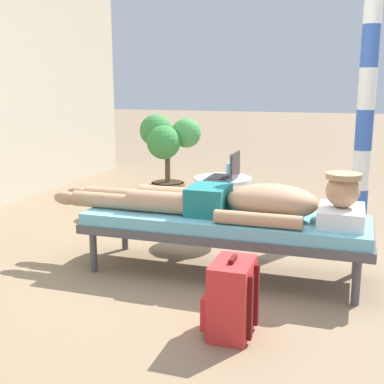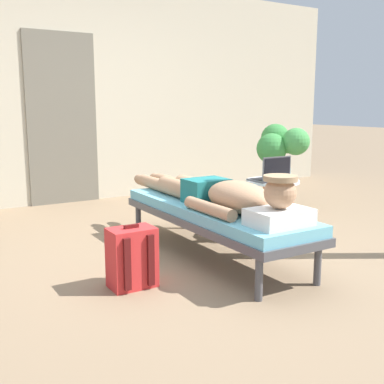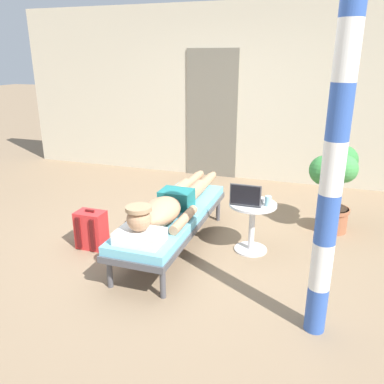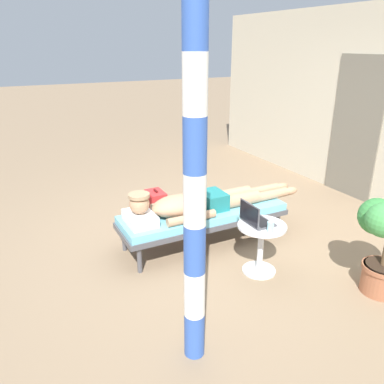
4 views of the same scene
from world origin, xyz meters
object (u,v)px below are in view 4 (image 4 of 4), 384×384
Objects in this scene: backpack at (156,206)px; porch_post at (195,200)px; laptop at (255,218)px; drink_glass at (270,227)px; side_table at (261,240)px; person_reclining at (197,203)px; lounge_chair at (204,216)px.

backpack is 0.17× the size of porch_post.
drink_glass is (0.21, 0.03, -0.01)m from laptop.
person_reclining is at bearing -158.75° from side_table.
drink_glass is 1.85m from backpack.
lounge_chair is 3.72× the size of side_table.
lounge_chair is at bearing -164.54° from side_table.
drink_glass reaches higher than backpack.
lounge_chair is 0.81m from side_table.
laptop is (0.72, 0.17, 0.24)m from lounge_chair.
laptop reaches higher than lounge_chair.
lounge_chair is 1.94m from porch_post.
lounge_chair is 0.98m from drink_glass.
person_reclining reaches higher than lounge_chair.
backpack is at bearing 164.61° from porch_post.
side_table is at bearing 40.52° from laptop.
lounge_chair is at bearing 17.05° from backpack.
backpack is (-1.60, -0.47, -0.16)m from side_table.
drink_glass is 0.04× the size of porch_post.
laptop is 1.45m from porch_post.
backpack is at bearing -165.67° from drink_glass.
backpack is (-1.75, -0.45, -0.38)m from drink_glass.
porch_post is at bearing -28.34° from person_reclining.
laptop reaches higher than person_reclining.
lounge_chair is 0.90× the size of person_reclining.
porch_post is (0.54, -1.08, 0.67)m from drink_glass.
laptop reaches higher than side_table.
backpack is at bearing -168.74° from person_reclining.
drink_glass is at bearing -7.61° from side_table.
person_reclining is 21.65× the size of drink_glass.
person_reclining is 0.98m from drink_glass.
backpack is (-0.82, -0.16, -0.32)m from person_reclining.
person_reclining is 7.00× the size of laptop.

